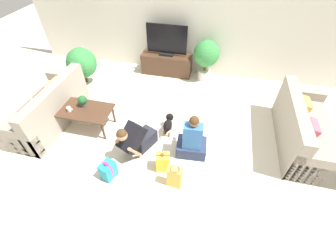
{
  "coord_description": "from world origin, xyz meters",
  "views": [
    {
      "loc": [
        0.7,
        -2.84,
        3.23
      ],
      "look_at": [
        0.05,
        -0.09,
        0.45
      ],
      "focal_mm": 24.0,
      "sensor_mm": 36.0,
      "label": 1
    }
  ],
  "objects_px": {
    "sofa_left": "(48,109)",
    "person_sitting": "(192,141)",
    "potted_plant_corner_left": "(82,65)",
    "potted_plant_back_right": "(206,56)",
    "coffee_table": "(84,111)",
    "dog": "(168,123)",
    "sofa_right": "(303,131)",
    "person_kneeling": "(136,138)",
    "gift_bag_a": "(175,177)",
    "tv": "(167,42)",
    "tv_console": "(167,64)",
    "gift_box_a": "(108,170)",
    "tabletop_plant": "(83,101)",
    "gift_box_b": "(163,162)",
    "mug": "(69,109)"
  },
  "relations": [
    {
      "from": "potted_plant_corner_left",
      "to": "tabletop_plant",
      "type": "relative_size",
      "value": 4.53
    },
    {
      "from": "sofa_left",
      "to": "person_sitting",
      "type": "relative_size",
      "value": 2.04
    },
    {
      "from": "sofa_left",
      "to": "potted_plant_corner_left",
      "type": "xyz_separation_m",
      "value": [
        0.15,
        1.28,
        0.32
      ]
    },
    {
      "from": "coffee_table",
      "to": "dog",
      "type": "relative_size",
      "value": 2.04
    },
    {
      "from": "sofa_left",
      "to": "coffee_table",
      "type": "height_order",
      "value": "sofa_left"
    },
    {
      "from": "potted_plant_back_right",
      "to": "gift_box_a",
      "type": "bearing_deg",
      "value": -109.31
    },
    {
      "from": "person_sitting",
      "to": "mug",
      "type": "height_order",
      "value": "person_sitting"
    },
    {
      "from": "coffee_table",
      "to": "dog",
      "type": "bearing_deg",
      "value": 8.81
    },
    {
      "from": "mug",
      "to": "person_sitting",
      "type": "bearing_deg",
      "value": -2.52
    },
    {
      "from": "sofa_right",
      "to": "gift_bag_a",
      "type": "relative_size",
      "value": 4.2
    },
    {
      "from": "tv_console",
      "to": "tabletop_plant",
      "type": "bearing_deg",
      "value": -116.07
    },
    {
      "from": "dog",
      "to": "person_kneeling",
      "type": "bearing_deg",
      "value": 54.48
    },
    {
      "from": "person_kneeling",
      "to": "gift_box_a",
      "type": "xyz_separation_m",
      "value": [
        -0.28,
        -0.63,
        -0.17
      ]
    },
    {
      "from": "sofa_right",
      "to": "mug",
      "type": "height_order",
      "value": "sofa_right"
    },
    {
      "from": "tv_console",
      "to": "sofa_left",
      "type": "bearing_deg",
      "value": -127.99
    },
    {
      "from": "gift_box_a",
      "to": "gift_box_b",
      "type": "height_order",
      "value": "gift_box_b"
    },
    {
      "from": "person_kneeling",
      "to": "gift_box_a",
      "type": "distance_m",
      "value": 0.71
    },
    {
      "from": "gift_box_b",
      "to": "person_sitting",
      "type": "bearing_deg",
      "value": 47.38
    },
    {
      "from": "potted_plant_corner_left",
      "to": "gift_box_a",
      "type": "height_order",
      "value": "potted_plant_corner_left"
    },
    {
      "from": "tv",
      "to": "potted_plant_back_right",
      "type": "distance_m",
      "value": 1.02
    },
    {
      "from": "tv_console",
      "to": "potted_plant_back_right",
      "type": "height_order",
      "value": "potted_plant_back_right"
    },
    {
      "from": "coffee_table",
      "to": "person_sitting",
      "type": "relative_size",
      "value": 1.16
    },
    {
      "from": "tv_console",
      "to": "gift_box_b",
      "type": "relative_size",
      "value": 3.15
    },
    {
      "from": "potted_plant_corner_left",
      "to": "dog",
      "type": "distance_m",
      "value": 2.51
    },
    {
      "from": "dog",
      "to": "person_sitting",
      "type": "bearing_deg",
      "value": 137.99
    },
    {
      "from": "potted_plant_back_right",
      "to": "gift_bag_a",
      "type": "distance_m",
      "value": 3.27
    },
    {
      "from": "gift_box_b",
      "to": "tv",
      "type": "bearing_deg",
      "value": 102.19
    },
    {
      "from": "potted_plant_corner_left",
      "to": "potted_plant_back_right",
      "type": "distance_m",
      "value": 2.92
    },
    {
      "from": "person_kneeling",
      "to": "sofa_left",
      "type": "bearing_deg",
      "value": -165.99
    },
    {
      "from": "coffee_table",
      "to": "potted_plant_corner_left",
      "type": "bearing_deg",
      "value": 117.64
    },
    {
      "from": "coffee_table",
      "to": "gift_box_a",
      "type": "xyz_separation_m",
      "value": [
        0.9,
        -1.01,
        -0.24
      ]
    },
    {
      "from": "sofa_left",
      "to": "person_sitting",
      "type": "bearing_deg",
      "value": 86.59
    },
    {
      "from": "person_kneeling",
      "to": "dog",
      "type": "xyz_separation_m",
      "value": [
        0.43,
        0.63,
        -0.13
      ]
    },
    {
      "from": "mug",
      "to": "dog",
      "type": "bearing_deg",
      "value": 10.89
    },
    {
      "from": "potted_plant_corner_left",
      "to": "gift_bag_a",
      "type": "height_order",
      "value": "potted_plant_corner_left"
    },
    {
      "from": "sofa_right",
      "to": "gift_bag_a",
      "type": "height_order",
      "value": "sofa_right"
    },
    {
      "from": "potted_plant_back_right",
      "to": "person_sitting",
      "type": "bearing_deg",
      "value": -88.38
    },
    {
      "from": "coffee_table",
      "to": "tabletop_plant",
      "type": "relative_size",
      "value": 4.75
    },
    {
      "from": "tv",
      "to": "mug",
      "type": "relative_size",
      "value": 8.34
    },
    {
      "from": "dog",
      "to": "tabletop_plant",
      "type": "height_order",
      "value": "tabletop_plant"
    },
    {
      "from": "sofa_right",
      "to": "person_kneeling",
      "type": "xyz_separation_m",
      "value": [
        -2.88,
        -0.88,
        0.02
      ]
    },
    {
      "from": "potted_plant_corner_left",
      "to": "potted_plant_back_right",
      "type": "relative_size",
      "value": 1.0
    },
    {
      "from": "gift_box_b",
      "to": "mug",
      "type": "bearing_deg",
      "value": 164.18
    },
    {
      "from": "sofa_right",
      "to": "gift_box_b",
      "type": "xyz_separation_m",
      "value": [
        -2.33,
        -1.15,
        -0.14
      ]
    },
    {
      "from": "tv",
      "to": "potted_plant_corner_left",
      "type": "relative_size",
      "value": 0.99
    },
    {
      "from": "tv_console",
      "to": "sofa_right",
      "type": "bearing_deg",
      "value": -32.05
    },
    {
      "from": "person_sitting",
      "to": "gift_box_a",
      "type": "xyz_separation_m",
      "value": [
        -1.24,
        -0.8,
        -0.16
      ]
    },
    {
      "from": "tabletop_plant",
      "to": "dog",
      "type": "bearing_deg",
      "value": 5.1
    },
    {
      "from": "coffee_table",
      "to": "mug",
      "type": "height_order",
      "value": "mug"
    },
    {
      "from": "gift_box_a",
      "to": "gift_bag_a",
      "type": "bearing_deg",
      "value": 4.79
    }
  ]
}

